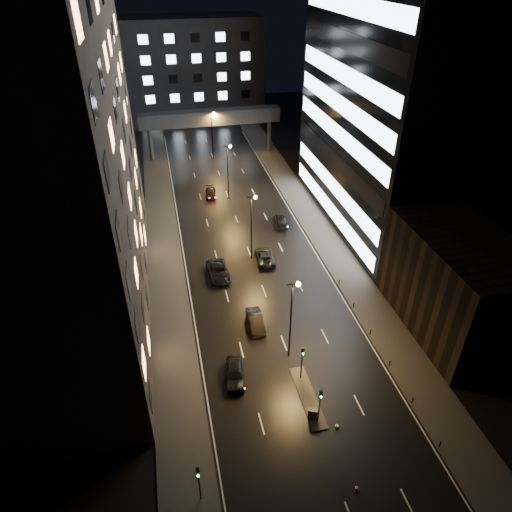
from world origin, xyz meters
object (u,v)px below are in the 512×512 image
at_px(car_away_d, 211,193).
at_px(utility_cabinet, 313,414).
at_px(car_away_c, 218,272).
at_px(car_toward_a, 265,256).
at_px(car_away_a, 235,373).
at_px(car_toward_b, 281,221).
at_px(car_away_b, 256,321).

height_order(car_away_d, utility_cabinet, utility_cabinet).
xyz_separation_m(car_away_c, car_toward_a, (7.16, 2.40, -0.07)).
bearing_deg(car_toward_a, car_away_a, 72.87).
bearing_deg(utility_cabinet, car_away_a, 157.34).
xyz_separation_m(car_away_c, utility_cabinet, (5.31, -25.16, -0.02)).
xyz_separation_m(car_away_c, car_toward_b, (12.21, 12.15, -0.10)).
distance_m(car_away_c, car_toward_b, 17.23).
distance_m(car_toward_a, utility_cabinet, 27.62).
relative_size(car_away_a, utility_cabinet, 3.71).
bearing_deg(car_away_a, utility_cabinet, -38.45).
bearing_deg(car_away_c, car_toward_b, 42.02).
xyz_separation_m(car_away_b, car_toward_b, (9.39, 23.20, -0.07)).
distance_m(car_away_a, car_toward_a, 22.51).
height_order(car_away_d, car_toward_b, car_toward_b).
bearing_deg(car_away_b, car_away_d, 91.65).
relative_size(car_toward_b, utility_cabinet, 3.80).
relative_size(car_toward_a, car_toward_b, 1.09).
distance_m(car_away_c, utility_cabinet, 25.71).
relative_size(car_away_b, utility_cabinet, 3.66).
bearing_deg(car_toward_b, car_away_a, 74.39).
bearing_deg(car_toward_a, car_away_d, -73.82).
bearing_deg(car_away_b, car_toward_b, 68.88).
bearing_deg(car_away_d, utility_cabinet, -80.02).
relative_size(car_away_d, utility_cabinet, 3.48).
bearing_deg(utility_cabinet, car_away_c, 125.30).
distance_m(car_away_a, car_away_b, 8.45).
xyz_separation_m(car_away_b, car_away_d, (-0.47, 36.22, -0.13)).
bearing_deg(car_toward_a, car_toward_b, -113.13).
height_order(car_toward_a, utility_cabinet, car_toward_a).
xyz_separation_m(car_away_a, utility_cabinet, (6.36, -6.60, -0.02)).
relative_size(car_away_c, car_toward_b, 1.19).
height_order(car_away_a, car_toward_b, car_away_a).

